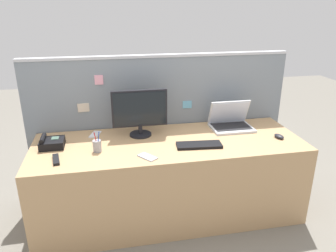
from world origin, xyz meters
TOP-DOWN VIEW (x-y plane):
  - ground_plane at (0.00, 0.00)m, footprint 10.00×10.00m
  - desk at (0.00, 0.00)m, footprint 2.25×0.79m
  - cubicle_divider at (-0.00, 0.44)m, footprint 2.43×0.08m
  - desktop_monitor at (-0.22, 0.19)m, footprint 0.48×0.19m
  - laptop at (0.62, 0.21)m, footprint 0.37×0.28m
  - desk_phone at (-0.95, 0.07)m, footprint 0.19×0.18m
  - keyboard_main at (0.22, -0.14)m, footprint 0.38×0.17m
  - computer_mouse_right_hand at (0.94, -0.11)m, footprint 0.08×0.11m
  - pen_cup at (-0.59, -0.08)m, footprint 0.07×0.07m
  - cell_phone_white_slab at (-0.61, 0.27)m, footprint 0.11×0.16m
  - cell_phone_silver_slab at (-0.22, -0.26)m, footprint 0.15×0.17m
  - tv_remote at (-0.89, -0.19)m, footprint 0.07×0.17m

SIDE VIEW (x-z plane):
  - ground_plane at x=0.00m, z-range 0.00..0.00m
  - desk at x=0.00m, z-range 0.00..0.70m
  - cubicle_divider at x=0.00m, z-range 0.00..1.36m
  - cell_phone_white_slab at x=-0.61m, z-range 0.70..0.71m
  - cell_phone_silver_slab at x=-0.22m, z-range 0.70..0.71m
  - tv_remote at x=-0.89m, z-range 0.70..0.72m
  - keyboard_main at x=0.22m, z-range 0.70..0.72m
  - computer_mouse_right_hand at x=0.94m, z-range 0.70..0.73m
  - desk_phone at x=-0.95m, z-range 0.69..0.79m
  - pen_cup at x=-0.59m, z-range 0.66..0.83m
  - laptop at x=0.62m, z-range 0.64..0.89m
  - desktop_monitor at x=-0.22m, z-range 0.72..1.12m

